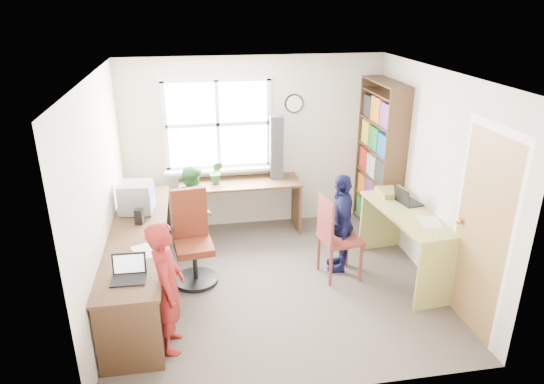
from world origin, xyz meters
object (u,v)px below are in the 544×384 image
at_px(l_desk, 156,272).
at_px(person_navy, 341,223).
at_px(swivel_chair, 193,243).
at_px(person_green, 195,209).
at_px(bookshelf, 379,162).
at_px(right_desk, 411,229).
at_px(crt_monitor, 136,198).
at_px(wooden_chair, 334,235).
at_px(cd_tower, 276,147).
at_px(person_red, 167,287).
at_px(laptop_left, 129,273).
at_px(potted_plant, 216,173).
at_px(laptop_right, 406,200).

height_order(l_desk, person_navy, person_navy).
xyz_separation_m(swivel_chair, person_green, (0.04, 0.72, 0.11)).
bearing_deg(bookshelf, right_desk, -92.73).
distance_m(crt_monitor, person_navy, 2.42).
bearing_deg(person_navy, wooden_chair, -25.05).
distance_m(bookshelf, cd_tower, 1.42).
relative_size(wooden_chair, person_navy, 0.83).
bearing_deg(crt_monitor, l_desk, -69.63).
relative_size(l_desk, wooden_chair, 2.92).
bearing_deg(bookshelf, person_red, -143.41).
height_order(l_desk, laptop_left, laptop_left).
relative_size(right_desk, cd_tower, 1.69).
relative_size(l_desk, swivel_chair, 2.69).
height_order(bookshelf, laptop_left, bookshelf).
distance_m(l_desk, bookshelf, 3.35).
relative_size(wooden_chair, potted_plant, 3.14).
height_order(laptop_right, potted_plant, potted_plant).
bearing_deg(cd_tower, potted_plant, -171.08).
height_order(wooden_chair, laptop_left, wooden_chair).
relative_size(laptop_left, cd_tower, 0.35).
bearing_deg(l_desk, person_green, 71.43).
distance_m(person_red, person_navy, 2.29).
relative_size(l_desk, bookshelf, 1.40).
bearing_deg(person_red, person_navy, -60.60).
distance_m(potted_plant, person_green, 0.61).
bearing_deg(cd_tower, laptop_right, -43.63).
distance_m(l_desk, person_green, 1.35).
xyz_separation_m(l_desk, potted_plant, (0.75, 1.68, 0.46)).
relative_size(swivel_chair, laptop_left, 3.53).
height_order(laptop_left, potted_plant, potted_plant).
distance_m(crt_monitor, person_red, 1.60).
xyz_separation_m(cd_tower, person_green, (-1.15, -0.52, -0.61)).
xyz_separation_m(l_desk, person_red, (0.14, -0.62, 0.20)).
relative_size(bookshelf, person_navy, 1.72).
height_order(crt_monitor, person_red, person_red).
bearing_deg(l_desk, cd_tower, 48.54).
relative_size(laptop_right, person_red, 0.26).
distance_m(laptop_left, person_green, 1.94).
distance_m(right_desk, cd_tower, 2.12).
relative_size(person_green, person_navy, 0.95).
distance_m(right_desk, laptop_left, 3.19).
bearing_deg(crt_monitor, person_green, 34.88).
bearing_deg(wooden_chair, potted_plant, 126.37).
xyz_separation_m(swivel_chair, cd_tower, (1.20, 1.24, 0.72)).
bearing_deg(right_desk, laptop_left, -170.90).
distance_m(wooden_chair, person_navy, 0.22).
height_order(cd_tower, person_red, cd_tower).
distance_m(right_desk, laptop_right, 0.36).
distance_m(bookshelf, wooden_chair, 1.55).
relative_size(bookshelf, wooden_chair, 2.08).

